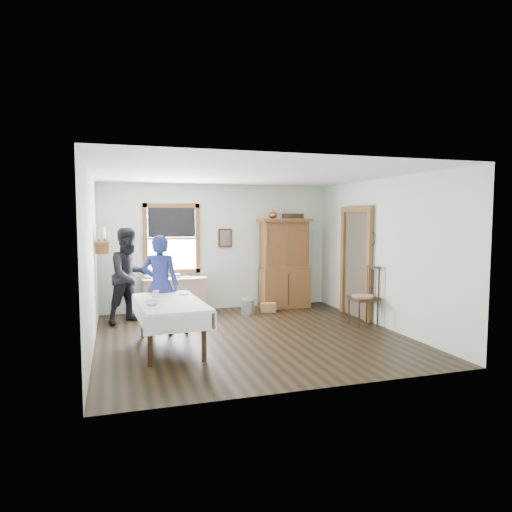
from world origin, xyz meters
name	(u,v)px	position (x,y,z in m)	size (l,w,h in m)	color
room	(251,256)	(0.00, 0.00, 1.35)	(5.01, 5.01, 2.70)	black
window	(172,235)	(-1.00, 2.46, 1.64)	(1.18, 0.07, 1.48)	white
doorway	(356,259)	(2.46, 0.85, 1.16)	(0.09, 1.14, 2.22)	#4A4235
wall_shelf	(102,241)	(-2.37, 1.54, 1.57)	(0.24, 1.00, 0.44)	brown
framed_picture	(225,238)	(0.15, 2.46, 1.55)	(0.30, 0.04, 0.40)	#351D12
rug_beater	(371,232)	(2.45, 0.30, 1.72)	(0.27, 0.27, 0.01)	black
work_counter	(175,296)	(-0.99, 2.21, 0.38)	(1.31, 0.50, 0.75)	#C8AE8B
china_hutch	(285,263)	(1.44, 2.19, 0.98)	(1.15, 0.55, 1.97)	brown
dining_table	(170,325)	(-1.37, -0.30, 0.36)	(0.96, 1.82, 0.73)	white
spindle_chair	(363,296)	(2.21, 0.13, 0.56)	(0.51, 0.51, 1.12)	#351D12
pail	(248,307)	(0.45, 1.74, 0.15)	(0.27, 0.27, 0.29)	#A4A5AC
wicker_basket	(268,307)	(0.93, 1.81, 0.09)	(0.31, 0.22, 0.18)	#A17149
woman_blue	(160,289)	(-1.43, 0.58, 0.79)	(0.58, 0.38, 1.58)	navy
figure_dark	(130,279)	(-1.90, 1.66, 0.83)	(0.81, 0.63, 1.67)	black
table_cup_a	(155,296)	(-1.57, -0.05, 0.78)	(0.12, 0.12, 0.09)	white
table_cup_b	(156,293)	(-1.54, 0.18, 0.78)	(0.11, 0.11, 0.10)	white
table_bowl	(152,303)	(-1.66, -0.56, 0.76)	(0.21, 0.21, 0.05)	white
counter_book	(183,277)	(-0.82, 2.13, 0.76)	(0.15, 0.20, 0.02)	brown
counter_bowl	(150,277)	(-1.49, 2.22, 0.79)	(0.21, 0.21, 0.07)	white
shelf_bowl	(102,239)	(-2.37, 1.55, 1.60)	(0.22, 0.22, 0.05)	white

